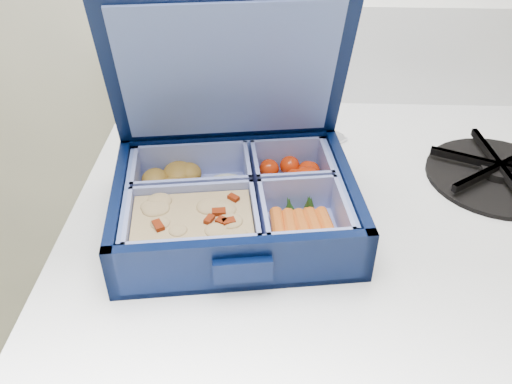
# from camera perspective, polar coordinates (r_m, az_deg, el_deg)

# --- Properties ---
(bento_box) EXTENTS (0.28, 0.23, 0.06)m
(bento_box) POSITION_cam_1_polar(r_m,az_deg,el_deg) (0.58, -2.20, -1.25)
(bento_box) COLOR black
(bento_box) RESTS_ON stove
(burner_grate) EXTENTS (0.23, 0.23, 0.02)m
(burner_grate) POSITION_cam_1_polar(r_m,az_deg,el_deg) (0.73, 24.20, 2.16)
(burner_grate) COLOR black
(burner_grate) RESTS_ON stove
(burner_grate_rear) EXTENTS (0.19, 0.19, 0.02)m
(burner_grate_rear) POSITION_cam_1_polar(r_m,az_deg,el_deg) (0.75, -0.67, 6.44)
(burner_grate_rear) COLOR black
(burner_grate_rear) RESTS_ON stove
(fork) EXTENTS (0.15, 0.13, 0.01)m
(fork) POSITION_cam_1_polar(r_m,az_deg,el_deg) (0.71, 3.56, 3.40)
(fork) COLOR silver
(fork) RESTS_ON stove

